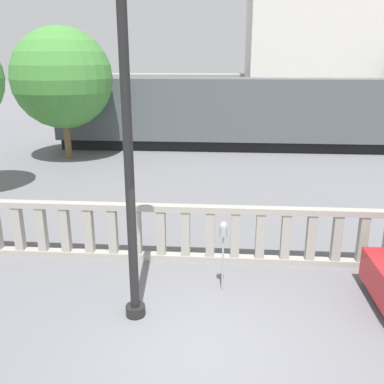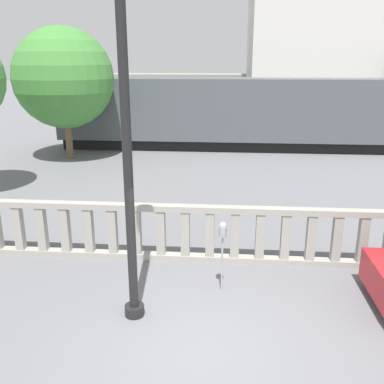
{
  "view_description": "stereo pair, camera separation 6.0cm",
  "coord_description": "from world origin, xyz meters",
  "px_view_note": "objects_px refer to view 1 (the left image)",
  "views": [
    {
      "loc": [
        0.28,
        -5.91,
        4.63
      ],
      "look_at": [
        -0.5,
        4.27,
        1.38
      ],
      "focal_mm": 40.0,
      "sensor_mm": 36.0,
      "label": 1
    },
    {
      "loc": [
        0.34,
        -5.91,
        4.63
      ],
      "look_at": [
        -0.5,
        4.27,
        1.38
      ],
      "focal_mm": 40.0,
      "sensor_mm": 36.0,
      "label": 2
    }
  ],
  "objects_px": {
    "train_near": "(252,112)",
    "train_far": "(218,98)",
    "lamppost": "(127,116)",
    "tree_right": "(62,78)",
    "parking_meter": "(223,236)"
  },
  "relations": [
    {
      "from": "lamppost",
      "to": "tree_right",
      "type": "distance_m",
      "value": 13.8
    },
    {
      "from": "train_near",
      "to": "lamppost",
      "type": "bearing_deg",
      "value": -100.79
    },
    {
      "from": "lamppost",
      "to": "parking_meter",
      "type": "relative_size",
      "value": 4.24
    },
    {
      "from": "train_near",
      "to": "train_far",
      "type": "relative_size",
      "value": 0.85
    },
    {
      "from": "parking_meter",
      "to": "train_far",
      "type": "height_order",
      "value": "train_far"
    },
    {
      "from": "train_near",
      "to": "tree_right",
      "type": "xyz_separation_m",
      "value": [
        -8.74,
        -3.01,
        1.8
      ]
    },
    {
      "from": "lamppost",
      "to": "train_far",
      "type": "bearing_deg",
      "value": 87.48
    },
    {
      "from": "parking_meter",
      "to": "tree_right",
      "type": "bearing_deg",
      "value": 122.65
    },
    {
      "from": "train_near",
      "to": "tree_right",
      "type": "bearing_deg",
      "value": -160.99
    },
    {
      "from": "lamppost",
      "to": "tree_right",
      "type": "relative_size",
      "value": 1.09
    },
    {
      "from": "train_far",
      "to": "tree_right",
      "type": "distance_m",
      "value": 13.9
    },
    {
      "from": "train_near",
      "to": "train_far",
      "type": "xyz_separation_m",
      "value": [
        -1.89,
        8.94,
        -0.08
      ]
    },
    {
      "from": "lamppost",
      "to": "tree_right",
      "type": "bearing_deg",
      "value": 114.73
    },
    {
      "from": "train_far",
      "to": "tree_right",
      "type": "xyz_separation_m",
      "value": [
        -6.85,
        -11.95,
        1.88
      ]
    },
    {
      "from": "parking_meter",
      "to": "tree_right",
      "type": "relative_size",
      "value": 0.26
    }
  ]
}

